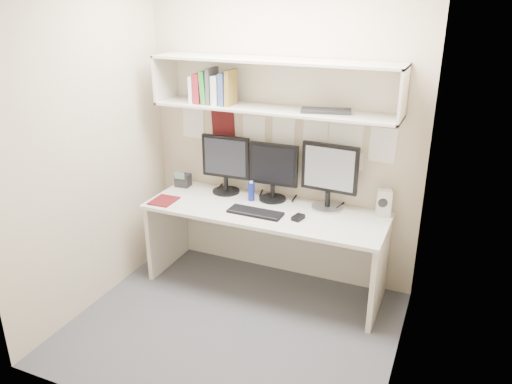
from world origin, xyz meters
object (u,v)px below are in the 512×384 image
at_px(keyboard, 255,212).
at_px(speaker, 384,203).
at_px(maroon_notebook, 164,201).
at_px(monitor_right, 329,175).
at_px(desk_phone, 183,180).
at_px(monitor_center, 273,170).
at_px(desk, 265,248).
at_px(monitor_left, 226,162).

distance_m(keyboard, speaker, 1.03).
bearing_deg(maroon_notebook, monitor_right, 16.01).
bearing_deg(desk_phone, monitor_right, -3.43).
bearing_deg(desk_phone, speaker, -2.78).
relative_size(monitor_center, maroon_notebook, 2.11).
relative_size(keyboard, speaker, 2.08).
bearing_deg(keyboard, desk_phone, 161.25).
bearing_deg(monitor_right, maroon_notebook, -158.57).
height_order(desk, speaker, speaker).
xyz_separation_m(monitor_left, monitor_right, (0.93, -0.00, 0.01)).
bearing_deg(monitor_right, monitor_center, -175.98).
relative_size(monitor_left, speaker, 2.39).
xyz_separation_m(desk, maroon_notebook, (-0.86, -0.20, 0.37)).
bearing_deg(desk_phone, monitor_center, -2.75).
xyz_separation_m(keyboard, speaker, (0.95, 0.38, 0.10)).
distance_m(monitor_center, maroon_notebook, 0.97).
bearing_deg(desk, desk_phone, 168.06).
xyz_separation_m(monitor_left, keyboard, (0.43, -0.35, -0.27)).
xyz_separation_m(keyboard, maroon_notebook, (-0.82, -0.07, -0.00)).
bearing_deg(monitor_center, keyboard, -93.95).
height_order(monitor_right, desk_phone, monitor_right).
relative_size(speaker, desk_phone, 1.40).
distance_m(keyboard, maroon_notebook, 0.83).
xyz_separation_m(desk, desk_phone, (-0.90, 0.19, 0.42)).
bearing_deg(monitor_right, keyboard, -141.49).
relative_size(desk, monitor_right, 3.65).
distance_m(monitor_left, monitor_center, 0.45).
distance_m(monitor_center, desk_phone, 0.90).
xyz_separation_m(monitor_right, desk_phone, (-1.37, -0.03, -0.23)).
distance_m(desk, maroon_notebook, 0.96).
relative_size(monitor_right, speaker, 2.54).
relative_size(monitor_right, desk_phone, 3.55).
relative_size(desk, monitor_left, 3.88).
bearing_deg(maroon_notebook, desk_phone, 94.41).
distance_m(monitor_left, monitor_right, 0.93).
relative_size(monitor_center, monitor_right, 0.91).
relative_size(monitor_left, keyboard, 1.15).
relative_size(speaker, maroon_notebook, 0.92).
xyz_separation_m(desk, speaker, (0.91, 0.25, 0.47)).
bearing_deg(monitor_center, maroon_notebook, -154.82).
bearing_deg(speaker, desk, 178.90).
bearing_deg(maroon_notebook, monitor_left, 45.25).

